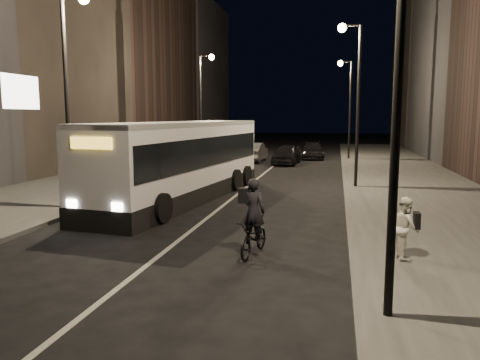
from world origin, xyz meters
The scene contains 15 objects.
ground centered at (0.00, 0.00, 0.00)m, with size 180.00×180.00×0.00m, color black.
sidewalk_right centered at (8.50, 14.00, 0.08)m, with size 7.00×70.00×0.16m, color #3B3B38.
sidewalk_left centered at (-8.50, 14.00, 0.08)m, with size 7.00×70.00×0.16m, color #3B3B38.
building_row_left centered at (-16.00, 28.50, 11.00)m, with size 8.00×61.00×22.00m, color black.
streetlight_right_near centered at (5.33, -4.00, 5.36)m, with size 1.20×0.44×8.12m.
streetlight_right_mid centered at (5.33, 12.00, 5.36)m, with size 1.20×0.44×8.12m.
streetlight_right_far centered at (5.33, 28.00, 5.36)m, with size 1.20×0.44×8.12m.
streetlight_left_near centered at (-5.33, 4.00, 5.36)m, with size 1.20×0.44×8.12m.
streetlight_left_far centered at (-5.33, 22.00, 5.36)m, with size 1.20×0.44×8.12m.
city_bus centered at (-2.12, 7.35, 1.89)m, with size 4.32×13.12×3.48m.
cyclist_on_bicycle centered at (2.49, -0.41, 0.71)m, with size 0.95×1.93×2.13m.
pedestrian_woman centered at (6.37, -0.34, 0.95)m, with size 0.77×0.60×1.58m, color white.
car_near centered at (0.80, 23.75, 0.77)m, with size 1.83×4.54×1.55m, color black.
car_mid centered at (-2.06, 25.13, 0.78)m, with size 1.66×4.76×1.57m, color #343436.
car_far centered at (2.53, 28.97, 0.70)m, with size 1.95×4.79×1.39m, color black.
Camera 1 is at (4.61, -12.45, 3.75)m, focal length 35.00 mm.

